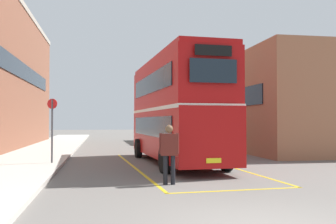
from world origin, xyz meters
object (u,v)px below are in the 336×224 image
double_decker_bus (175,108)px  bus_stop_sign (52,124)px  pedestrian_boarding (169,150)px  single_deck_bus (166,124)px

double_decker_bus → bus_stop_sign: bearing=-179.2°
pedestrian_boarding → single_deck_bus: bearing=80.7°
pedestrian_boarding → double_decker_bus: bearing=77.1°
bus_stop_sign → single_deck_bus: bearing=65.8°
double_decker_bus → pedestrian_boarding: double_decker_bus is taller
pedestrian_boarding → bus_stop_sign: bus_stop_sign is taller
single_deck_bus → bus_stop_sign: size_ratio=3.21×
double_decker_bus → pedestrian_boarding: (-1.29, -5.67, -1.45)m
single_deck_bus → bus_stop_sign: (-7.97, -17.71, 0.16)m
single_deck_bus → bus_stop_sign: bearing=-114.2°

